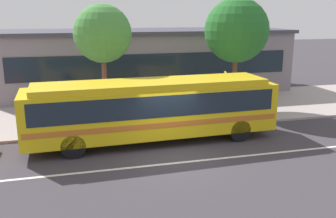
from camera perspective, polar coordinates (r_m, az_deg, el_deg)
The scene contains 9 objects.
ground_plane at distance 15.69m, azimuth 0.78°, elevation -7.05°, with size 120.00×120.00×0.00m, color #3B363D.
sidewalk_slab at distance 22.50m, azimuth -4.24°, elevation -0.27°, with size 60.00×8.00×0.12m, color #A59793.
lane_stripe_center at distance 14.98m, azimuth 1.61°, elevation -8.12°, with size 56.00×0.16×0.01m, color silver.
transit_bus at distance 16.95m, azimuth -2.32°, elevation 0.36°, with size 11.31×2.87×2.80m.
pedestrian_waiting_near_sign at distance 18.45m, azimuth -15.84°, elevation -0.64°, with size 0.37×0.37×1.72m.
bus_stop_sign at distance 19.86m, azimuth 8.60°, elevation 2.85°, with size 0.14×0.44×2.67m.
street_tree_near_stop at distance 20.37m, azimuth -9.86°, elevation 11.11°, with size 3.05×3.05×6.07m.
street_tree_mid_block at distance 22.65m, azimuth 10.32°, elevation 11.60°, with size 3.74×3.74×6.49m.
station_building at distance 28.04m, azimuth -3.28°, elevation 7.28°, with size 20.72×6.75×4.54m.
Camera 1 is at (-3.94, -14.07, 5.73)m, focal length 40.31 mm.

